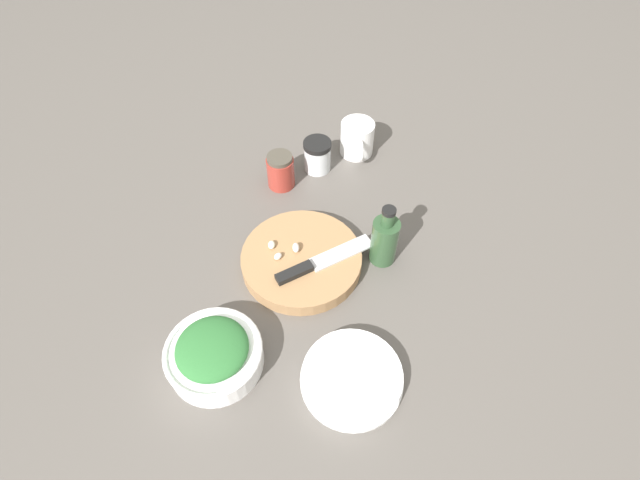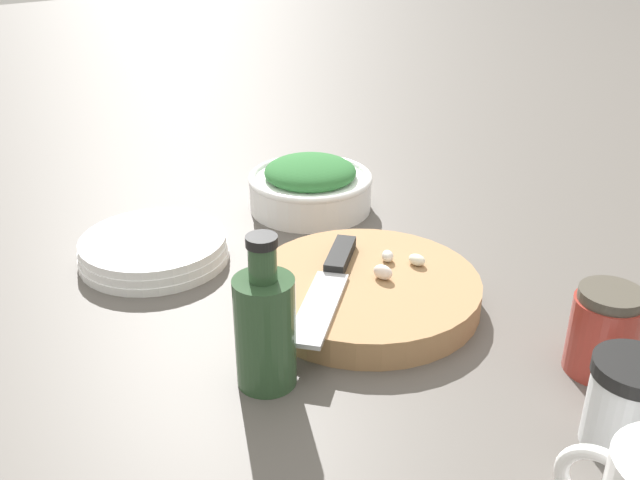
{
  "view_description": "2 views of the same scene",
  "coord_description": "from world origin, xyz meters",
  "px_view_note": "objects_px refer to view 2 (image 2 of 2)",
  "views": [
    {
      "loc": [
        0.62,
        0.11,
        0.83
      ],
      "look_at": [
        0.02,
        -0.01,
        0.08
      ],
      "focal_mm": 28.0,
      "sensor_mm": 36.0,
      "label": 1
    },
    {
      "loc": [
        -0.47,
        0.4,
        0.41
      ],
      "look_at": [
        0.04,
        0.01,
        0.09
      ],
      "focal_mm": 40.0,
      "sensor_mm": 36.0,
      "label": 2
    }
  ],
  "objects_px": {
    "spice_jar": "(628,404)",
    "plate_stack": "(154,249)",
    "cutting_board": "(366,291)",
    "chef_knife": "(330,281)",
    "garlic_cloves": "(395,264)",
    "honey_jar": "(604,332)",
    "herb_bowl": "(310,185)",
    "oil_bottle": "(265,327)"
  },
  "relations": [
    {
      "from": "plate_stack",
      "to": "honey_jar",
      "type": "relative_size",
      "value": 2.11
    },
    {
      "from": "cutting_board",
      "to": "spice_jar",
      "type": "xyz_separation_m",
      "value": [
        -0.29,
        -0.02,
        0.02
      ]
    },
    {
      "from": "chef_knife",
      "to": "cutting_board",
      "type": "bearing_deg",
      "value": -148.92
    },
    {
      "from": "herb_bowl",
      "to": "spice_jar",
      "type": "bearing_deg",
      "value": 171.32
    },
    {
      "from": "chef_knife",
      "to": "herb_bowl",
      "type": "bearing_deg",
      "value": -72.0
    },
    {
      "from": "plate_stack",
      "to": "honey_jar",
      "type": "bearing_deg",
      "value": -152.66
    },
    {
      "from": "cutting_board",
      "to": "honey_jar",
      "type": "xyz_separation_m",
      "value": [
        -0.22,
        -0.1,
        0.03
      ]
    },
    {
      "from": "herb_bowl",
      "to": "spice_jar",
      "type": "height_order",
      "value": "spice_jar"
    },
    {
      "from": "herb_bowl",
      "to": "oil_bottle",
      "type": "relative_size",
      "value": 1.16
    },
    {
      "from": "cutting_board",
      "to": "oil_bottle",
      "type": "relative_size",
      "value": 1.66
    },
    {
      "from": "honey_jar",
      "to": "plate_stack",
      "type": "bearing_deg",
      "value": 27.34
    },
    {
      "from": "cutting_board",
      "to": "oil_bottle",
      "type": "xyz_separation_m",
      "value": [
        -0.05,
        0.16,
        0.04
      ]
    },
    {
      "from": "chef_knife",
      "to": "oil_bottle",
      "type": "xyz_separation_m",
      "value": [
        -0.06,
        0.12,
        0.02
      ]
    },
    {
      "from": "cutting_board",
      "to": "plate_stack",
      "type": "xyz_separation_m",
      "value": [
        0.23,
        0.14,
        -0.0
      ]
    },
    {
      "from": "cutting_board",
      "to": "herb_bowl",
      "type": "relative_size",
      "value": 1.43
    },
    {
      "from": "cutting_board",
      "to": "chef_knife",
      "type": "distance_m",
      "value": 0.05
    },
    {
      "from": "herb_bowl",
      "to": "oil_bottle",
      "type": "distance_m",
      "value": 0.39
    },
    {
      "from": "cutting_board",
      "to": "garlic_cloves",
      "type": "bearing_deg",
      "value": -96.97
    },
    {
      "from": "chef_knife",
      "to": "spice_jar",
      "type": "height_order",
      "value": "spice_jar"
    },
    {
      "from": "garlic_cloves",
      "to": "honey_jar",
      "type": "xyz_separation_m",
      "value": [
        -0.22,
        -0.06,
        0.0
      ]
    },
    {
      "from": "spice_jar",
      "to": "honey_jar",
      "type": "distance_m",
      "value": 0.1
    },
    {
      "from": "spice_jar",
      "to": "oil_bottle",
      "type": "bearing_deg",
      "value": 37.23
    },
    {
      "from": "garlic_cloves",
      "to": "plate_stack",
      "type": "xyz_separation_m",
      "value": [
        0.24,
        0.17,
        -0.02
      ]
    },
    {
      "from": "spice_jar",
      "to": "plate_stack",
      "type": "relative_size",
      "value": 0.44
    },
    {
      "from": "garlic_cloves",
      "to": "herb_bowl",
      "type": "bearing_deg",
      "value": -15.33
    },
    {
      "from": "garlic_cloves",
      "to": "plate_stack",
      "type": "distance_m",
      "value": 0.29
    },
    {
      "from": "chef_knife",
      "to": "herb_bowl",
      "type": "xyz_separation_m",
      "value": [
        0.23,
        -0.14,
        -0.0
      ]
    },
    {
      "from": "spice_jar",
      "to": "plate_stack",
      "type": "height_order",
      "value": "spice_jar"
    },
    {
      "from": "chef_knife",
      "to": "oil_bottle",
      "type": "relative_size",
      "value": 1.22
    },
    {
      "from": "chef_knife",
      "to": "plate_stack",
      "type": "distance_m",
      "value": 0.24
    },
    {
      "from": "garlic_cloves",
      "to": "honey_jar",
      "type": "bearing_deg",
      "value": -164.8
    },
    {
      "from": "garlic_cloves",
      "to": "spice_jar",
      "type": "distance_m",
      "value": 0.29
    },
    {
      "from": "plate_stack",
      "to": "oil_bottle",
      "type": "xyz_separation_m",
      "value": [
        -0.28,
        0.02,
        0.04
      ]
    },
    {
      "from": "chef_knife",
      "to": "plate_stack",
      "type": "xyz_separation_m",
      "value": [
        0.22,
        0.1,
        -0.02
      ]
    },
    {
      "from": "herb_bowl",
      "to": "plate_stack",
      "type": "xyz_separation_m",
      "value": [
        -0.01,
        0.24,
        -0.02
      ]
    },
    {
      "from": "cutting_board",
      "to": "plate_stack",
      "type": "relative_size",
      "value": 1.37
    },
    {
      "from": "chef_knife",
      "to": "herb_bowl",
      "type": "distance_m",
      "value": 0.27
    },
    {
      "from": "garlic_cloves",
      "to": "oil_bottle",
      "type": "relative_size",
      "value": 0.47
    },
    {
      "from": "oil_bottle",
      "to": "chef_knife",
      "type": "bearing_deg",
      "value": -62.79
    },
    {
      "from": "honey_jar",
      "to": "oil_bottle",
      "type": "bearing_deg",
      "value": 56.04
    },
    {
      "from": "spice_jar",
      "to": "honey_jar",
      "type": "xyz_separation_m",
      "value": [
        0.07,
        -0.07,
        0.0
      ]
    },
    {
      "from": "plate_stack",
      "to": "honey_jar",
      "type": "height_order",
      "value": "honey_jar"
    }
  ]
}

